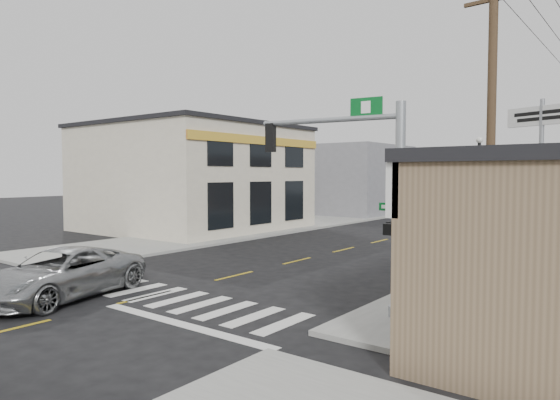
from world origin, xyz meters
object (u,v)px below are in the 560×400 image
Objects in this scene: traffic_signal_pole at (376,185)px; dance_center_sign at (542,138)px; bare_tree at (541,176)px; utility_pole_near at (491,144)px; fire_hydrant at (416,275)px; suv at (61,274)px; guide_sign at (434,233)px; lamp_post at (480,189)px.

traffic_signal_pole is 13.87m from dance_center_sign.
dance_center_sign is 10.85m from bare_tree.
utility_pole_near is (2.40, 1.63, 1.05)m from traffic_signal_pole.
fire_hydrant is 0.17× the size of bare_tree.
dance_center_sign is at bearing 80.43° from fire_hydrant.
dance_center_sign reaches higher than suv.
dance_center_sign is at bearing 98.55° from utility_pole_near.
guide_sign is 5.71m from lamp_post.
dance_center_sign reaches higher than traffic_signal_pole.
lamp_post reaches higher than suv.
dance_center_sign is 12.09m from utility_pole_near.
traffic_signal_pole is at bearing -81.61° from guide_sign.
dance_center_sign is at bearing 99.73° from bare_tree.
traffic_signal_pole is 4.47m from fire_hydrant.
lamp_post is (-0.13, 9.89, -0.33)m from traffic_signal_pole.
fire_hydrant is (8.25, 7.29, -0.20)m from suv.
traffic_signal_pole is at bearing -141.54° from utility_pole_near.
bare_tree is 1.90m from utility_pole_near.
fire_hydrant is (-0.22, -0.97, -1.26)m from guide_sign.
traffic_signal_pole reaches higher than bare_tree.
lamp_post is 7.65m from bare_tree.
utility_pole_near is (2.63, -1.74, 3.98)m from fire_hydrant.
utility_pole_near is (2.41, -2.71, 2.72)m from guide_sign.
suv is 0.96× the size of traffic_signal_pole.
bare_tree is at bearing -12.56° from guide_sign.
guide_sign is at bearing 30.86° from suv.
lamp_post is at bearing 116.78° from bare_tree.
dance_center_sign is 0.82× the size of utility_pole_near.
fire_hydrant is 7.02m from lamp_post.
fire_hydrant is at bearing -67.65° from lamp_post.
suv reaches higher than fire_hydrant.
guide_sign is at bearing -78.72° from dance_center_sign.
traffic_signal_pole is at bearing 11.38° from suv.
guide_sign is at bearing 77.39° from fire_hydrant.
guide_sign is at bearing 82.88° from traffic_signal_pole.
lamp_post reaches higher than fire_hydrant.
dance_center_sign is at bearing 89.89° from lamp_post.
bare_tree is at bearing -59.74° from dance_center_sign.
dance_center_sign reaches higher than guide_sign.
bare_tree is (3.33, -1.26, 1.91)m from guide_sign.
suv is 1.04× the size of lamp_post.
suv is at bearing -99.07° from dance_center_sign.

